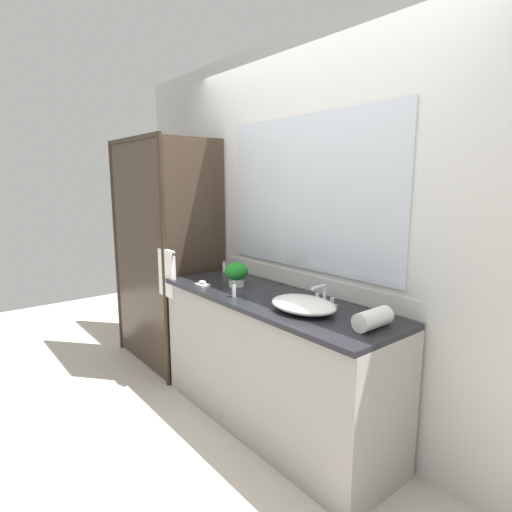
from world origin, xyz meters
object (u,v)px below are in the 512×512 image
at_px(sink_basin, 303,304).
at_px(amenity_bottle_conditioner, 224,267).
at_px(soap_dish, 202,283).
at_px(potted_plant, 236,273).
at_px(faucet, 324,298).
at_px(rolled_towel_near_edge, 373,319).
at_px(amenity_bottle_shampoo, 234,290).

distance_m(sink_basin, amenity_bottle_conditioner, 1.17).
bearing_deg(soap_dish, potted_plant, 46.18).
height_order(sink_basin, faucet, faucet).
distance_m(faucet, amenity_bottle_conditioner, 1.15).
distance_m(amenity_bottle_conditioner, rolled_towel_near_edge, 1.59).
height_order(faucet, potted_plant, potted_plant).
distance_m(soap_dish, amenity_bottle_conditioner, 0.47).
bearing_deg(rolled_towel_near_edge, sink_basin, -170.93).
bearing_deg(soap_dish, amenity_bottle_conditioner, 125.84).
height_order(sink_basin, potted_plant, potted_plant).
height_order(soap_dish, rolled_towel_near_edge, rolled_towel_near_edge).
xyz_separation_m(sink_basin, rolled_towel_near_edge, (0.43, 0.07, 0.01)).
bearing_deg(sink_basin, amenity_bottle_shampoo, -164.10).
relative_size(amenity_bottle_conditioner, rolled_towel_near_edge, 0.39).
distance_m(potted_plant, amenity_bottle_shampoo, 0.28).
height_order(sink_basin, amenity_bottle_shampoo, amenity_bottle_shampoo).
relative_size(sink_basin, rolled_towel_near_edge, 1.88).
distance_m(amenity_bottle_shampoo, amenity_bottle_conditioner, 0.76).
bearing_deg(potted_plant, amenity_bottle_shampoo, -39.49).
xyz_separation_m(faucet, rolled_towel_near_edge, (0.43, -0.10, 0.01)).
bearing_deg(sink_basin, soap_dish, -170.93).
bearing_deg(amenity_bottle_shampoo, faucet, 32.44).
bearing_deg(amenity_bottle_shampoo, sink_basin, 15.90).
relative_size(faucet, amenity_bottle_shampoo, 1.70).
bearing_deg(sink_basin, potted_plant, 176.95).
distance_m(soap_dish, rolled_towel_near_edge, 1.32).
bearing_deg(amenity_bottle_conditioner, sink_basin, -11.70).
relative_size(faucet, potted_plant, 0.98).
distance_m(sink_basin, amenity_bottle_shampoo, 0.51).
distance_m(potted_plant, amenity_bottle_conditioner, 0.49).
height_order(potted_plant, rolled_towel_near_edge, potted_plant).
bearing_deg(potted_plant, soap_dish, -133.82).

